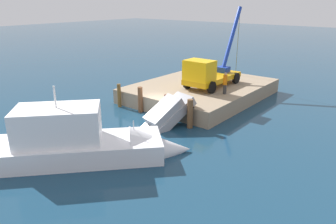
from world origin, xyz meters
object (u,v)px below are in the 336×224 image
(crane_truck, at_px, (209,72))
(salvaged_car, at_px, (165,117))
(dock_worker, at_px, (225,83))
(moored_yacht, at_px, (96,149))

(crane_truck, relative_size, salvaged_car, 1.83)
(dock_worker, distance_m, salvaged_car, 6.53)
(salvaged_car, relative_size, moored_yacht, 0.43)
(crane_truck, bearing_deg, moored_yacht, 4.14)
(dock_worker, xyz_separation_m, moored_yacht, (12.50, -1.21, -1.65))
(salvaged_car, height_order, moored_yacht, moored_yacht)
(dock_worker, relative_size, salvaged_car, 0.38)
(salvaged_car, xyz_separation_m, moored_yacht, (6.27, 0.07, -0.19))
(dock_worker, height_order, salvaged_car, dock_worker)
(crane_truck, relative_size, moored_yacht, 0.79)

